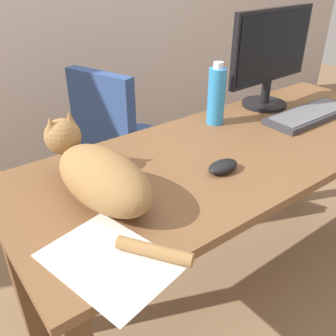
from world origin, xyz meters
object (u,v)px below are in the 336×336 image
Objects in this scene: keyboard at (310,115)px; water_bottle at (216,96)px; office_chair at (125,162)px; monitor at (271,55)px; cat at (98,173)px; computer_mouse at (223,166)px.

water_bottle is at bearing 150.84° from keyboard.
monitor is at bearing -46.18° from office_chair.
water_bottle is (-0.32, -0.01, -0.11)m from monitor.
office_chair is 1.44× the size of cat.
keyboard is at bearing -53.94° from office_chair.
cat is at bearing -167.44° from monitor.
monitor is 0.68m from computer_mouse.
water_bottle reaches higher than keyboard.
cat is at bearing 165.08° from computer_mouse.
office_chair is at bearing 106.59° from water_bottle.
office_chair is 8.06× the size of computer_mouse.
office_chair is 0.89m from computer_mouse.
computer_mouse is 0.40m from water_bottle.
office_chair is at bearing 133.82° from monitor.
monitor reaches higher than water_bottle.
computer_mouse is at bearing -151.30° from monitor.
monitor is 1.09× the size of keyboard.
cat is 0.40m from computer_mouse.
keyboard is at bearing -29.16° from water_bottle.
water_bottle is (0.15, -0.50, 0.47)m from office_chair.
keyboard is 1.78× the size of water_bottle.
water_bottle is (0.63, 0.20, 0.03)m from cat.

